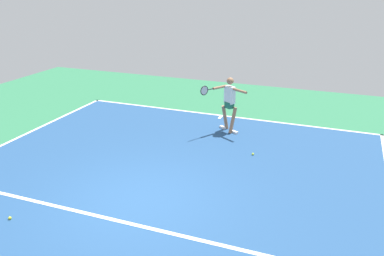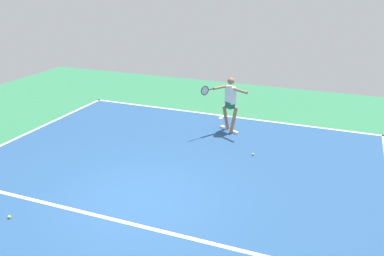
{
  "view_description": "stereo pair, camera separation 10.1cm",
  "coord_description": "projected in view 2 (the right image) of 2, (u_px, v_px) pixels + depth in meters",
  "views": [
    {
      "loc": [
        -3.89,
        6.79,
        4.62
      ],
      "look_at": [
        -0.32,
        -2.43,
        0.9
      ],
      "focal_mm": 37.45,
      "sensor_mm": 36.0,
      "label": 1
    },
    {
      "loc": [
        -3.98,
        6.75,
        4.62
      ],
      "look_at": [
        -0.32,
        -2.43,
        0.9
      ],
      "focal_mm": 37.45,
      "sensor_mm": 36.0,
      "label": 2
    }
  ],
  "objects": [
    {
      "name": "ground_plane",
      "position": [
        138.0,
        200.0,
        8.87
      ],
      "size": [
        21.86,
        21.86,
        0.0
      ],
      "primitive_type": "plane",
      "color": "#2D754C"
    },
    {
      "name": "tennis_player",
      "position": [
        230.0,
        101.0,
        12.49
      ],
      "size": [
        1.32,
        1.06,
        1.76
      ],
      "rotation": [
        0.0,
        0.0,
        -0.53
      ],
      "color": "#9E7051",
      "rests_on": "ground_plane"
    },
    {
      "name": "tennis_ball_centre_court",
      "position": [
        9.0,
        217.0,
        8.18
      ],
      "size": [
        0.07,
        0.07,
        0.07
      ],
      "primitive_type": "sphere",
      "color": "yellow",
      "rests_on": "ground_plane"
    },
    {
      "name": "court_line_baseline_near",
      "position": [
        223.0,
        116.0,
        14.28
      ],
      "size": [
        10.58,
        0.1,
        0.01
      ],
      "primitive_type": "cube",
      "color": "white",
      "rests_on": "ground_plane"
    },
    {
      "name": "court_line_centre_mark",
      "position": [
        221.0,
        117.0,
        14.11
      ],
      "size": [
        0.1,
        0.3,
        0.01
      ],
      "primitive_type": "cube",
      "color": "white",
      "rests_on": "ground_plane"
    },
    {
      "name": "court_surface",
      "position": [
        138.0,
        200.0,
        8.87
      ],
      "size": [
        10.58,
        12.54,
        0.0
      ],
      "primitive_type": "cube",
      "color": "navy",
      "rests_on": "ground_plane"
    },
    {
      "name": "court_line_service",
      "position": [
        117.0,
        220.0,
        8.12
      ],
      "size": [
        7.93,
        0.1,
        0.01
      ],
      "primitive_type": "cube",
      "color": "white",
      "rests_on": "ground_plane"
    },
    {
      "name": "tennis_ball_near_player",
      "position": [
        253.0,
        154.0,
        11.08
      ],
      "size": [
        0.07,
        0.07,
        0.07
      ],
      "primitive_type": "sphere",
      "color": "#C6E53D",
      "rests_on": "ground_plane"
    }
  ]
}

